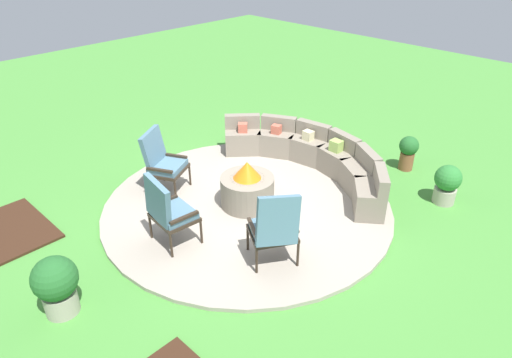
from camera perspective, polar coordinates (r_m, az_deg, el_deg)
name	(u,v)px	position (r m, az deg, el deg)	size (l,w,h in m)	color
ground_plane	(248,207)	(7.59, -1.06, -3.49)	(24.00, 24.00, 0.00)	#478C38
patio_circle	(247,206)	(7.57, -1.06, -3.30)	(4.67, 4.67, 0.06)	#9E9384
mulch_bed_left	(0,234)	(7.93, -29.09, -5.99)	(1.48, 1.33, 0.04)	#382114
fire_pit	(247,188)	(7.39, -1.08, -1.11)	(0.86, 0.86, 0.78)	gray
curved_stone_bench	(313,157)	(8.44, 7.01, 2.77)	(3.73, 1.40, 0.73)	gray
lounge_chair_front_left	(162,161)	(7.82, -11.51, 2.22)	(0.77, 0.80, 1.10)	#2D2319
lounge_chair_front_right	(168,210)	(6.51, -10.84, -3.78)	(0.67, 0.59, 1.10)	#2D2319
lounge_chair_back_left	(275,227)	(6.05, 2.32, -5.99)	(0.79, 0.82, 1.12)	#2D2319
potted_plant_0	(56,284)	(5.98, -23.47, -11.82)	(0.53, 0.53, 0.78)	#A89E8E
potted_plant_1	(408,151)	(9.00, 18.29, 3.31)	(0.35, 0.35, 0.66)	brown
potted_plant_2	(447,183)	(8.15, 22.56, -0.44)	(0.43, 0.43, 0.68)	#A89E8E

